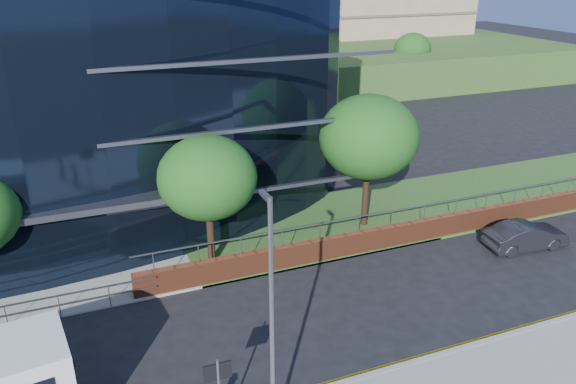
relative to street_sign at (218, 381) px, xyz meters
name	(u,v)px	position (x,y,z in m)	size (l,w,h in m)	color
grass_verge	(468,198)	(19.50, 12.59, -2.09)	(36.00, 8.00, 0.12)	#2D511E
retaining_wall	(454,224)	(15.50, 8.89, -1.54)	(34.00, 0.40, 2.11)	brown
street_sign	(218,381)	(0.00, 0.00, 0.00)	(0.85, 0.09, 2.80)	slate
tree_far_c	(207,178)	(2.50, 10.59, 2.39)	(4.62, 4.62, 6.51)	black
tree_far_d	(369,137)	(11.50, 11.59, 3.04)	(5.28, 5.28, 7.44)	black
tree_dist_e	(293,57)	(19.50, 41.59, 2.39)	(4.62, 4.62, 6.51)	black
tree_dist_f	(413,49)	(35.50, 43.59, 2.06)	(4.29, 4.29, 6.05)	black
streetlight_east	(271,317)	(1.50, -0.59, 2.29)	(0.15, 0.77, 8.00)	slate
parked_car	(526,236)	(17.89, 6.15, -1.43)	(1.51, 4.34, 1.43)	black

